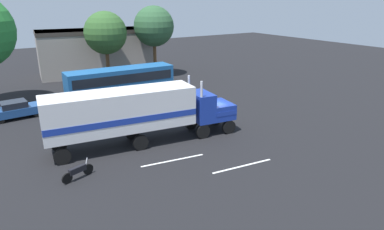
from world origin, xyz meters
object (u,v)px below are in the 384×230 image
at_px(semi_truck, 136,111).
at_px(motorcycle, 78,171).
at_px(parked_bus, 121,81).
at_px(parked_car, 16,109).
at_px(tree_right, 154,26).
at_px(tree_center, 106,33).
at_px(person_bystander, 116,125).

distance_m(semi_truck, motorcycle, 6.24).
bearing_deg(motorcycle, parked_bus, 59.19).
xyz_separation_m(semi_truck, parked_car, (-6.69, 11.19, -1.72)).
xyz_separation_m(motorcycle, tree_right, (16.99, 23.13, 6.15)).
relative_size(parked_bus, tree_center, 1.26).
xyz_separation_m(semi_truck, parked_bus, (3.35, 11.39, -0.46)).
relative_size(person_bystander, parked_car, 0.36).
height_order(parked_bus, motorcycle, parked_bus).
height_order(parked_car, motorcycle, parked_car).
height_order(semi_truck, tree_center, tree_center).
relative_size(tree_center, tree_right, 0.94).
xyz_separation_m(parked_car, motorcycle, (1.54, -14.06, -0.33)).
distance_m(person_bystander, tree_center, 19.67).
xyz_separation_m(semi_truck, tree_center, (5.25, 20.44, 3.58)).
bearing_deg(tree_right, parked_bus, -133.72).
bearing_deg(parked_bus, semi_truck, -106.39).
distance_m(semi_truck, tree_right, 23.82).
bearing_deg(parked_car, semi_truck, -59.12).
bearing_deg(semi_truck, person_bystander, 106.63).
relative_size(motorcycle, tree_right, 0.22).
bearing_deg(parked_bus, tree_center, 78.14).
bearing_deg(semi_truck, parked_car, 120.88).
bearing_deg(parked_car, motorcycle, -83.76).
bearing_deg(person_bystander, motorcycle, -129.86).
distance_m(person_bystander, tree_right, 22.55).
relative_size(semi_truck, parked_bus, 1.30).
xyz_separation_m(parked_bus, parked_car, (-10.04, -0.20, -1.26)).
height_order(semi_truck, parked_car, semi_truck).
distance_m(semi_truck, parked_car, 13.15).
distance_m(motorcycle, tree_center, 26.14).
relative_size(parked_bus, tree_right, 1.19).
xyz_separation_m(semi_truck, person_bystander, (-0.73, 2.43, -1.63)).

